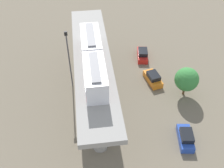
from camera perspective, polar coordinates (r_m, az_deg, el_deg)
ground_plane at (r=43.81m, az=-3.59°, el=-3.04°), size 120.00×120.00×0.00m
viaduct at (r=39.74m, az=-3.96°, el=2.91°), size 5.20×28.00×7.93m
train at (r=35.95m, az=-3.97°, el=5.13°), size 2.64×13.55×3.24m
parked_car_orange at (r=46.61m, az=8.51°, el=1.18°), size 2.65×4.49×1.76m
parked_car_blue at (r=39.29m, az=15.04°, el=-10.68°), size 2.39×4.42×1.76m
parked_car_red at (r=51.53m, az=6.35°, el=6.13°), size 2.41×4.42×1.76m
tree_near_viaduct at (r=43.82m, az=15.23°, el=0.94°), size 3.74×3.74×5.05m
signal_post at (r=42.54m, az=-8.90°, el=5.28°), size 0.44×0.28×10.53m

